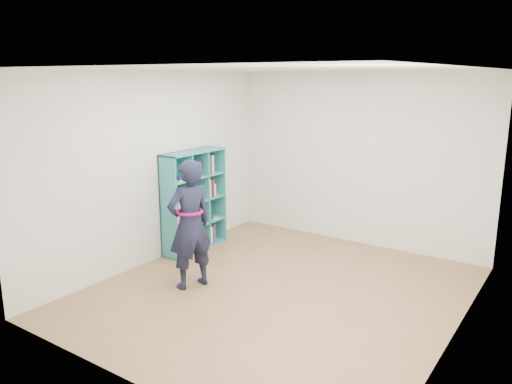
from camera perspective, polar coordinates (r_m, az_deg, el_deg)
The scene contains 9 objects.
floor at distance 6.12m, azimuth 2.51°, elevation -11.26°, with size 4.50×4.50×0.00m, color olive.
ceiling at distance 5.57m, azimuth 2.78°, elevation 13.89°, with size 4.50×4.50×0.00m, color white.
wall_left at distance 6.95m, azimuth -11.54°, elevation 2.71°, with size 0.02×4.50×2.60m, color silver.
wall_right at distance 4.98m, azimuth 22.58°, elevation -2.12°, with size 0.02×4.50×2.60m, color silver.
wall_back at distance 7.68m, azimuth 11.55°, elevation 3.68°, with size 4.00×0.02×2.60m, color silver.
wall_front at distance 4.03m, azimuth -14.54°, elevation -4.97°, with size 4.00×0.02×2.60m, color silver.
bookshelf at distance 7.39m, azimuth -7.22°, elevation -1.10°, with size 0.32×1.10×1.47m.
person at distance 6.03m, azimuth -7.57°, elevation -3.70°, with size 0.55×0.67×1.58m.
smartphone at distance 6.16m, azimuth -7.40°, elevation -2.34°, with size 0.01×0.10×0.12m.
Camera 1 is at (2.93, -4.74, 2.52)m, focal length 35.00 mm.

